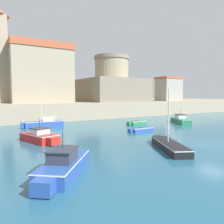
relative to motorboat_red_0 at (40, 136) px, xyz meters
name	(u,v)px	position (x,y,z in m)	size (l,w,h in m)	color
ground_plane	(212,145)	(13.08, -9.43, -0.51)	(200.00, 200.00, 0.00)	#235670
quay_seawall	(60,107)	(13.08, 34.39, 1.04)	(120.00, 40.00, 3.11)	gray
motorboat_red_0	(40,136)	(0.00, 0.00, 0.00)	(3.03, 5.15, 2.26)	red
sailboat_blue_1	(44,123)	(2.79, 9.79, 0.00)	(5.81, 1.25, 4.95)	#284C9E
motorboat_green_2	(180,120)	(22.84, 2.94, 0.02)	(3.42, 5.34, 2.35)	#237A4C
sailboat_black_3	(169,145)	(8.50, -8.59, -0.16)	(3.78, 6.22, 5.13)	black
dinghy_blue_5	(141,129)	(12.21, -0.29, -0.25)	(3.60, 1.11, 0.55)	#284C9E
dinghy_green_6	(137,123)	(15.83, 5.26, -0.23)	(3.38, 1.39, 0.60)	#237A4C
motorboat_blue_7	(63,165)	(-0.91, -9.71, 0.04)	(4.53, 5.27, 2.42)	#284C9E
church	(31,72)	(4.06, 24.57, 8.59)	(15.46, 15.31, 17.18)	gray
fortress	(112,86)	(21.08, 21.60, 6.18)	(13.03, 13.03, 10.22)	gray
harbor_shed_near_wharf	(169,89)	(37.08, 19.57, 5.66)	(6.09, 4.49, 6.07)	gray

